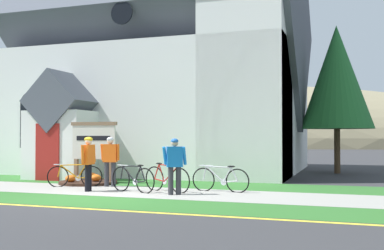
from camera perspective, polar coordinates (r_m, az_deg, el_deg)
ground at (r=16.51m, az=-5.24°, el=-7.03°), size 140.00×140.00×0.00m
sidewalk_slab at (r=15.29m, az=-14.86°, el=-7.44°), size 32.00×2.51×0.01m
grass_verge at (r=13.51m, az=-20.08°, el=-8.22°), size 32.00×1.90×0.01m
church_lawn at (r=17.40m, az=-10.32°, el=-6.71°), size 24.00×2.44×0.01m
church_building at (r=22.65m, az=-2.22°, el=6.97°), size 12.74×11.68×13.23m
church_sign at (r=16.91m, az=-11.75°, el=-2.17°), size 1.72×0.25×2.13m
flower_bed at (r=16.69m, az=-12.44°, el=-6.66°), size 1.97×1.97×0.34m
bicycle_white at (r=13.99m, az=-3.06°, el=-6.47°), size 1.66×0.68×0.87m
bicycle_red at (r=14.01m, az=-7.14°, el=-6.47°), size 1.66×0.64×0.84m
bicycle_yellow at (r=15.79m, az=-13.91°, el=-5.94°), size 1.65×0.71×0.79m
bicycle_silver at (r=14.00m, az=3.45°, el=-6.54°), size 1.78×0.21×0.80m
cyclist_in_red_jersey at (r=14.35m, az=-12.38°, el=-4.12°), size 0.27×0.69×1.62m
cyclist_in_blue_jersey at (r=13.22m, az=-2.11°, el=-4.52°), size 0.60×0.43×1.57m
cyclist_in_white_jersey at (r=15.57m, az=-9.83°, el=-3.92°), size 0.64×0.29×1.61m
roadside_conifer at (r=21.93m, az=17.03°, el=5.55°), size 3.18×3.18×6.55m
distant_hill at (r=83.40m, az=4.73°, el=-2.43°), size 90.82×46.93×20.21m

